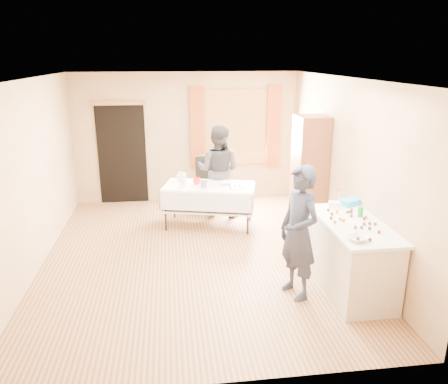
{
  "coord_description": "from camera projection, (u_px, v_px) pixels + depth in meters",
  "views": [
    {
      "loc": [
        -0.36,
        -6.05,
        2.89
      ],
      "look_at": [
        0.41,
        0.0,
        0.99
      ],
      "focal_mm": 35.0,
      "sensor_mm": 36.0,
      "label": 1
    }
  ],
  "objects": [
    {
      "name": "floor",
      "position": [
        197.0,
        255.0,
        6.64
      ],
      "size": [
        4.5,
        5.5,
        0.02
      ],
      "primitive_type": "cube",
      "color": "#9E7047",
      "rests_on": "ground"
    },
    {
      "name": "ceiling",
      "position": [
        193.0,
        78.0,
        5.85
      ],
      "size": [
        4.5,
        5.5,
        0.02
      ],
      "primitive_type": "cube",
      "color": "white",
      "rests_on": "floor"
    },
    {
      "name": "wall_back",
      "position": [
        186.0,
        138.0,
        8.86
      ],
      "size": [
        4.5,
        0.02,
        2.6
      ],
      "primitive_type": "cube",
      "color": "tan",
      "rests_on": "floor"
    },
    {
      "name": "wall_front",
      "position": [
        217.0,
        256.0,
        3.63
      ],
      "size": [
        4.5,
        0.02,
        2.6
      ],
      "primitive_type": "cube",
      "color": "tan",
      "rests_on": "floor"
    },
    {
      "name": "wall_left",
      "position": [
        30.0,
        178.0,
        5.97
      ],
      "size": [
        0.02,
        5.5,
        2.6
      ],
      "primitive_type": "cube",
      "color": "tan",
      "rests_on": "floor"
    },
    {
      "name": "wall_right",
      "position": [
        346.0,
        167.0,
        6.52
      ],
      "size": [
        0.02,
        5.5,
        2.6
      ],
      "primitive_type": "cube",
      "color": "tan",
      "rests_on": "floor"
    },
    {
      "name": "window_frame",
      "position": [
        235.0,
        127.0,
        8.88
      ],
      "size": [
        1.32,
        0.06,
        1.52
      ],
      "primitive_type": "cube",
      "color": "olive",
      "rests_on": "wall_back"
    },
    {
      "name": "window_pane",
      "position": [
        236.0,
        127.0,
        8.87
      ],
      "size": [
        1.2,
        0.02,
        1.4
      ],
      "primitive_type": "cube",
      "color": "white",
      "rests_on": "wall_back"
    },
    {
      "name": "curtain_left",
      "position": [
        197.0,
        128.0,
        8.74
      ],
      "size": [
        0.28,
        0.06,
        1.65
      ],
      "primitive_type": "cube",
      "color": "brown",
      "rests_on": "wall_back"
    },
    {
      "name": "curtain_right",
      "position": [
        273.0,
        127.0,
        8.93
      ],
      "size": [
        0.28,
        0.06,
        1.65
      ],
      "primitive_type": "cube",
      "color": "brown",
      "rests_on": "wall_back"
    },
    {
      "name": "doorway",
      "position": [
        122.0,
        154.0,
        8.76
      ],
      "size": [
        0.95,
        0.04,
        2.0
      ],
      "primitive_type": "cube",
      "color": "black",
      "rests_on": "floor"
    },
    {
      "name": "door_lintel",
      "position": [
        118.0,
        103.0,
        8.43
      ],
      "size": [
        1.05,
        0.06,
        0.08
      ],
      "primitive_type": "cube",
      "color": "olive",
      "rests_on": "wall_back"
    },
    {
      "name": "cabinet",
      "position": [
        309.0,
        174.0,
        7.42
      ],
      "size": [
        0.5,
        0.6,
        1.96
      ],
      "primitive_type": "cube",
      "color": "brown",
      "rests_on": "floor"
    },
    {
      "name": "counter",
      "position": [
        351.0,
        256.0,
        5.56
      ],
      "size": [
        0.73,
        1.53,
        0.91
      ],
      "color": "beige",
      "rests_on": "floor"
    },
    {
      "name": "party_table",
      "position": [
        209.0,
        202.0,
        7.65
      ],
      "size": [
        1.72,
        1.17,
        0.75
      ],
      "rotation": [
        0.0,
        0.0,
        -0.25
      ],
      "color": "black",
      "rests_on": "floor"
    },
    {
      "name": "chair",
      "position": [
        209.0,
        193.0,
        8.57
      ],
      "size": [
        0.52,
        0.52,
        1.04
      ],
      "rotation": [
        0.0,
        0.0,
        0.24
      ],
      "color": "black",
      "rests_on": "floor"
    },
    {
      "name": "girl",
      "position": [
        299.0,
        233.0,
        5.3
      ],
      "size": [
        0.88,
        0.81,
        1.68
      ],
      "primitive_type": "imported",
      "rotation": [
        0.0,
        0.0,
        -1.2
      ],
      "color": "#20253A",
      "rests_on": "floor"
    },
    {
      "name": "woman",
      "position": [
        218.0,
        170.0,
        8.11
      ],
      "size": [
        1.29,
        1.24,
        1.71
      ],
      "primitive_type": "imported",
      "rotation": [
        0.0,
        0.0,
        2.74
      ],
      "color": "black",
      "rests_on": "floor"
    },
    {
      "name": "soda_can",
      "position": [
        360.0,
        212.0,
        5.61
      ],
      "size": [
        0.08,
        0.08,
        0.12
      ],
      "primitive_type": "cylinder",
      "rotation": [
        0.0,
        0.0,
        0.22
      ],
      "color": "#14842C",
      "rests_on": "counter"
    },
    {
      "name": "mixing_bowl",
      "position": [
        357.0,
        239.0,
        4.89
      ],
      "size": [
        0.34,
        0.34,
        0.05
      ],
      "primitive_type": "imported",
      "rotation": [
        0.0,
        0.0,
        0.33
      ],
      "color": "white",
      "rests_on": "counter"
    },
    {
      "name": "foam_block",
      "position": [
        334.0,
        204.0,
        5.96
      ],
      "size": [
        0.17,
        0.14,
        0.08
      ],
      "primitive_type": "cube",
      "rotation": [
        0.0,
        0.0,
        -0.33
      ],
      "color": "white",
      "rests_on": "counter"
    },
    {
      "name": "blue_basket",
      "position": [
        350.0,
        202.0,
        6.08
      ],
      "size": [
        0.36,
        0.31,
        0.08
      ],
      "primitive_type": "cube",
      "rotation": [
        0.0,
        0.0,
        0.43
      ],
      "color": "#27A1EF",
      "rests_on": "counter"
    },
    {
      "name": "pitcher",
      "position": [
        183.0,
        180.0,
        7.46
      ],
      "size": [
        0.12,
        0.12,
        0.22
      ],
      "primitive_type": "cylinder",
      "rotation": [
        0.0,
        0.0,
        -0.08
      ],
      "color": "silver",
      "rests_on": "party_table"
    },
    {
      "name": "cup_red",
      "position": [
        197.0,
        181.0,
        7.62
      ],
      "size": [
        0.17,
        0.17,
        0.11
      ],
      "primitive_type": "imported",
      "rotation": [
        0.0,
        0.0,
        -0.12
      ],
      "color": "red",
      "rests_on": "party_table"
    },
    {
      "name": "cup_rainbow",
      "position": [
        204.0,
        184.0,
        7.38
      ],
      "size": [
        0.22,
        0.22,
        0.12
      ],
      "primitive_type": "imported",
      "rotation": [
        0.0,
        0.0,
        -0.37
      ],
      "color": "red",
      "rests_on": "party_table"
    },
    {
      "name": "small_bowl",
      "position": [
        226.0,
        183.0,
        7.59
      ],
      "size": [
        0.31,
        0.31,
        0.06
      ],
      "primitive_type": "imported",
      "rotation": [
        0.0,
        0.0,
        -0.37
      ],
      "color": "white",
      "rests_on": "party_table"
    },
    {
      "name": "pastry_tray",
      "position": [
        235.0,
        187.0,
        7.39
      ],
      "size": [
        0.34,
        0.32,
        0.02
      ],
      "primitive_type": "cube",
      "rotation": [
        0.0,
        0.0,
        -0.55
      ],
      "color": "white",
      "rests_on": "party_table"
    },
    {
      "name": "bottle",
      "position": [
        179.0,
        176.0,
        7.79
      ],
      "size": [
        0.15,
        0.15,
        0.17
      ],
      "primitive_type": "imported",
      "rotation": [
        0.0,
        0.0,
        -0.54
      ],
      "color": "white",
      "rests_on": "party_table"
    },
    {
      "name": "cake_balls",
      "position": [
        353.0,
        223.0,
        5.36
      ],
      "size": [
        0.51,
        1.07,
        0.04
      ],
      "color": "#3F2314",
      "rests_on": "counter"
    }
  ]
}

